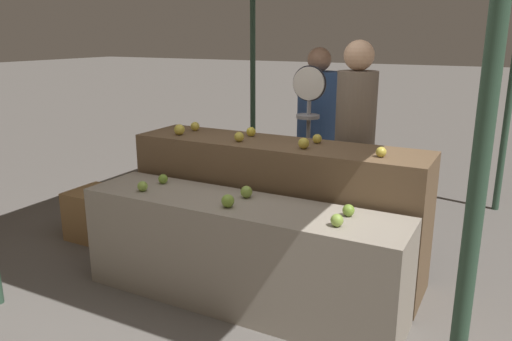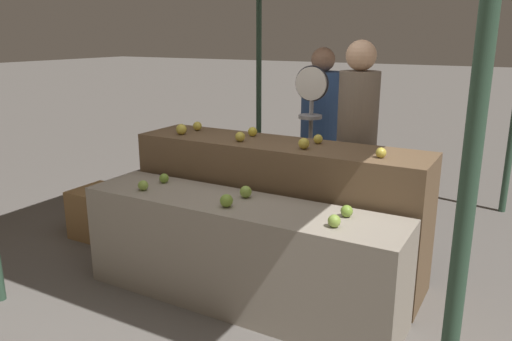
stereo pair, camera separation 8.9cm
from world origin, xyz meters
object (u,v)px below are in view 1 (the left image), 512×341
at_px(person_customer_left, 317,125).
at_px(wooden_crate_side, 98,214).
at_px(person_vendor_at_scale, 355,134).
at_px(produce_scale, 308,116).

relative_size(person_customer_left, wooden_crate_side, 3.81).
height_order(person_vendor_at_scale, person_customer_left, person_vendor_at_scale).
bearing_deg(wooden_crate_side, produce_scale, 23.03).
bearing_deg(wooden_crate_side, person_customer_left, 40.24).
bearing_deg(person_vendor_at_scale, person_customer_left, -21.17).
xyz_separation_m(produce_scale, person_vendor_at_scale, (0.44, -0.06, -0.11)).
bearing_deg(produce_scale, person_vendor_at_scale, -8.26).
bearing_deg(wooden_crate_side, person_vendor_at_scale, 17.40).
relative_size(person_vendor_at_scale, person_customer_left, 1.05).
bearing_deg(produce_scale, wooden_crate_side, -156.97).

